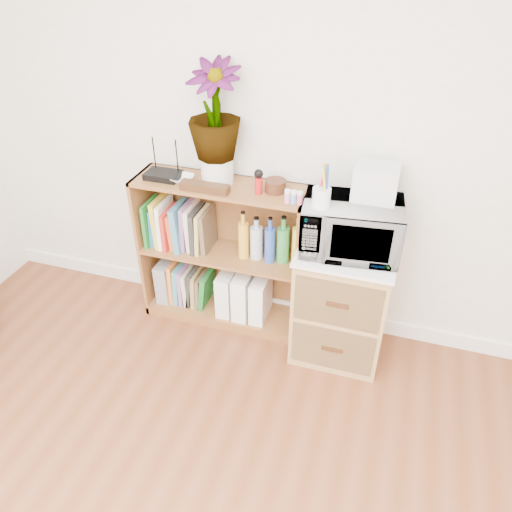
% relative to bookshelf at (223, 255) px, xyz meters
% --- Properties ---
extents(skirting_board, '(4.00, 0.02, 0.10)m').
position_rel_bookshelf_xyz_m(skirting_board, '(0.35, 0.14, -0.42)').
color(skirting_board, white).
rests_on(skirting_board, ground).
extents(bookshelf, '(1.00, 0.30, 0.95)m').
position_rel_bookshelf_xyz_m(bookshelf, '(0.00, 0.00, 0.00)').
color(bookshelf, brown).
rests_on(bookshelf, ground).
extents(wicker_unit, '(0.50, 0.45, 0.70)m').
position_rel_bookshelf_xyz_m(wicker_unit, '(0.75, -0.08, -0.12)').
color(wicker_unit, '#9E7542').
rests_on(wicker_unit, ground).
extents(microwave, '(0.53, 0.39, 0.28)m').
position_rel_bookshelf_xyz_m(microwave, '(0.75, -0.08, 0.38)').
color(microwave, white).
rests_on(microwave, wicker_unit).
extents(pen_cup, '(0.09, 0.09, 0.10)m').
position_rel_bookshelf_xyz_m(pen_cup, '(0.60, -0.17, 0.57)').
color(pen_cup, white).
rests_on(pen_cup, microwave).
extents(small_appliance, '(0.22, 0.18, 0.17)m').
position_rel_bookshelf_xyz_m(small_appliance, '(0.84, 0.00, 0.61)').
color(small_appliance, silver).
rests_on(small_appliance, microwave).
extents(router, '(0.20, 0.13, 0.04)m').
position_rel_bookshelf_xyz_m(router, '(-0.33, -0.02, 0.49)').
color(router, black).
rests_on(router, bookshelf).
extents(white_bowl, '(0.13, 0.13, 0.03)m').
position_rel_bookshelf_xyz_m(white_bowl, '(-0.21, -0.03, 0.49)').
color(white_bowl, white).
rests_on(white_bowl, bookshelf).
extents(plant_pot, '(0.18, 0.18, 0.15)m').
position_rel_bookshelf_xyz_m(plant_pot, '(-0.02, 0.02, 0.55)').
color(plant_pot, silver).
rests_on(plant_pot, bookshelf).
extents(potted_plant, '(0.28, 0.28, 0.51)m').
position_rel_bookshelf_xyz_m(potted_plant, '(-0.02, 0.02, 0.88)').
color(potted_plant, '#2C692A').
rests_on(potted_plant, plant_pot).
extents(trinket_box, '(0.27, 0.07, 0.04)m').
position_rel_bookshelf_xyz_m(trinket_box, '(-0.04, -0.10, 0.50)').
color(trinket_box, '#33190D').
rests_on(trinket_box, bookshelf).
extents(kokeshi_doll, '(0.04, 0.04, 0.09)m').
position_rel_bookshelf_xyz_m(kokeshi_doll, '(0.24, -0.04, 0.52)').
color(kokeshi_doll, '#AE1516').
rests_on(kokeshi_doll, bookshelf).
extents(wooden_bowl, '(0.11, 0.11, 0.07)m').
position_rel_bookshelf_xyz_m(wooden_bowl, '(0.32, 0.01, 0.51)').
color(wooden_bowl, '#36190E').
rests_on(wooden_bowl, bookshelf).
extents(paint_jars, '(0.12, 0.04, 0.06)m').
position_rel_bookshelf_xyz_m(paint_jars, '(0.44, -0.09, 0.50)').
color(paint_jars, pink).
rests_on(paint_jars, bookshelf).
extents(file_box, '(0.08, 0.22, 0.28)m').
position_rel_bookshelf_xyz_m(file_box, '(-0.40, 0.00, -0.27)').
color(file_box, gray).
rests_on(file_box, bookshelf).
extents(magazine_holder_left, '(0.09, 0.23, 0.29)m').
position_rel_bookshelf_xyz_m(magazine_holder_left, '(0.03, -0.01, -0.26)').
color(magazine_holder_left, white).
rests_on(magazine_holder_left, bookshelf).
extents(magazine_holder_mid, '(0.10, 0.24, 0.30)m').
position_rel_bookshelf_xyz_m(magazine_holder_mid, '(0.14, -0.01, -0.25)').
color(magazine_holder_mid, white).
rests_on(magazine_holder_mid, bookshelf).
extents(magazine_holder_right, '(0.09, 0.23, 0.29)m').
position_rel_bookshelf_xyz_m(magazine_holder_right, '(0.25, -0.01, -0.26)').
color(magazine_holder_right, white).
rests_on(magazine_holder_right, bookshelf).
extents(cookbooks, '(0.38, 0.20, 0.31)m').
position_rel_bookshelf_xyz_m(cookbooks, '(-0.27, -0.00, 0.16)').
color(cookbooks, '#1D7023').
rests_on(cookbooks, bookshelf).
extents(liquor_bottles, '(0.46, 0.07, 0.32)m').
position_rel_bookshelf_xyz_m(liquor_bottles, '(0.34, 0.00, 0.17)').
color(liquor_bottles, gold).
rests_on(liquor_bottles, bookshelf).
extents(lower_books, '(0.26, 0.19, 0.29)m').
position_rel_bookshelf_xyz_m(lower_books, '(-0.23, 0.00, -0.28)').
color(lower_books, orange).
rests_on(lower_books, bookshelf).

